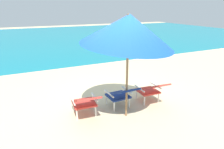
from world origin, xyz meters
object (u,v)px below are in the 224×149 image
object	(u,v)px
lounge_chair_center	(121,94)
beach_umbrella_center	(128,30)
lounge_chair_right	(152,89)
lounge_chair_left	(86,102)

from	to	relation	value
lounge_chair_center	beach_umbrella_center	size ratio (longest dim) A/B	0.31
lounge_chair_right	beach_umbrella_center	world-z (taller)	beach_umbrella_center
lounge_chair_left	lounge_chair_center	size ratio (longest dim) A/B	1.02
lounge_chair_center	lounge_chair_left	bearing A→B (deg)	-178.85
lounge_chair_left	lounge_chair_right	bearing A→B (deg)	-1.41
lounge_chair_center	lounge_chair_right	size ratio (longest dim) A/B	0.99
lounge_chair_left	lounge_chair_right	size ratio (longest dim) A/B	1.02
lounge_chair_left	beach_umbrella_center	world-z (taller)	beach_umbrella_center
lounge_chair_right	beach_umbrella_center	bearing A→B (deg)	-162.74
lounge_chair_left	beach_umbrella_center	distance (m)	1.84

